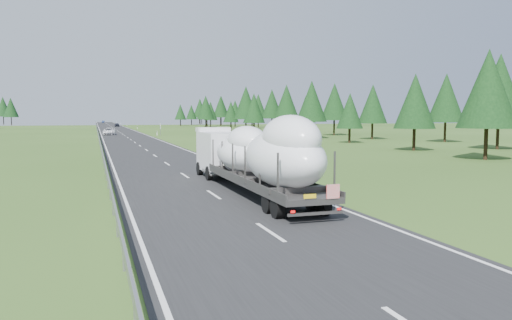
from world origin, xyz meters
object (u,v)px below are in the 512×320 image
object	(u,v)px
distant_van	(109,131)
distant_car_blue	(103,122)
boat_truck	(255,154)
highway_sign	(160,127)
distant_car_dark	(117,125)

from	to	relation	value
distant_van	distant_car_blue	distance (m)	177.50
boat_truck	distant_car_blue	size ratio (longest dim) A/B	4.64
highway_sign	distant_car_dark	distance (m)	86.47
boat_truck	distant_car_blue	bearing A→B (deg)	90.71
distant_van	distant_car_blue	world-z (taller)	distant_van
distant_car_blue	boat_truck	bearing A→B (deg)	-86.15
highway_sign	distant_van	xyz separation A→B (m)	(-10.11, 6.94, -1.05)
distant_car_blue	highway_sign	bearing A→B (deg)	-84.28
distant_car_dark	distant_car_blue	size ratio (longest dim) A/B	1.04
boat_truck	distant_van	size ratio (longest dim) A/B	3.35
highway_sign	boat_truck	xyz separation A→B (m)	(-5.05, -80.45, 0.39)
distant_van	distant_car_dark	distance (m)	79.52
distant_car_dark	distant_car_blue	bearing A→B (deg)	92.56
boat_truck	distant_van	bearing A→B (deg)	93.32
boat_truck	distant_car_dark	xyz separation A→B (m)	(-0.11, 166.76, -1.50)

